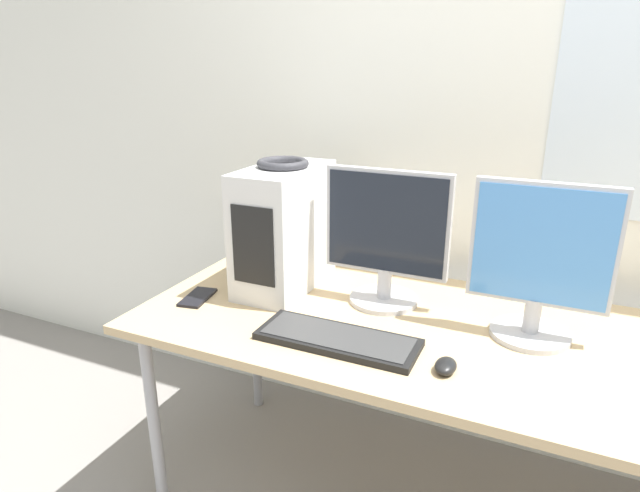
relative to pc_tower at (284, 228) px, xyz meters
The scene contains 9 objects.
wall_back 1.09m from the pc_tower, 25.54° to the left, with size 8.00×0.07×2.70m.
desk 0.96m from the pc_tower, ahead, with size 2.55×0.82×0.73m.
pc_tower is the anchor object (origin of this frame).
headphones 0.23m from the pc_tower, 90.00° to the left, with size 0.17×0.17×0.03m.
monitor_main 0.37m from the pc_tower, ahead, with size 0.41×0.23×0.45m.
monitor_right_near 0.83m from the pc_tower, ahead, with size 0.38×0.23×0.46m.
keyboard 0.49m from the pc_tower, 42.64° to the right, with size 0.46×0.17×0.02m.
mouse 0.75m from the pc_tower, 27.07° to the right, with size 0.06×0.08×0.03m.
cell_phone 0.38m from the pc_tower, 133.43° to the right, with size 0.10×0.16×0.01m.
Camera 1 is at (-0.07, -1.05, 1.49)m, focal length 30.00 mm.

